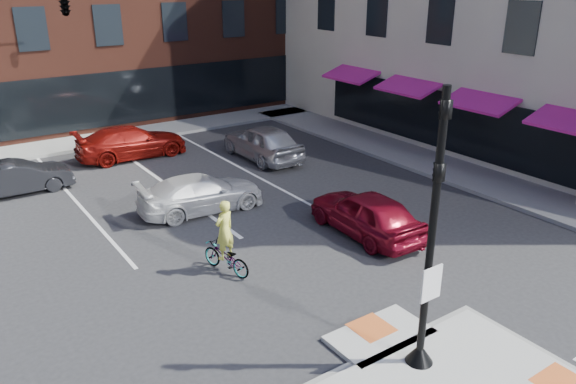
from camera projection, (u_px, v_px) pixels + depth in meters
ground at (432, 376)px, 11.87m from camera, size 120.00×120.00×0.00m
refuge_island at (442, 381)px, 11.66m from camera, size 5.40×4.65×0.13m
sidewalk_e at (427, 161)px, 25.23m from camera, size 3.00×24.00×0.15m
sidewalk_n at (159, 129)px, 30.28m from camera, size 26.00×3.00×0.15m
signal_pole at (428, 270)px, 11.32m from camera, size 0.60×0.60×5.98m
mast_arm_signal at (27, 21)px, 21.55m from camera, size 6.10×2.24×8.00m
red_sedan at (366, 213)px, 18.05m from camera, size 1.90×4.41×1.48m
white_pickup at (201, 193)px, 19.91m from camera, size 4.64×2.17×1.31m
bg_car_dark at (18, 177)px, 21.48m from camera, size 3.91×1.38×1.28m
bg_car_silver at (263, 142)px, 25.43m from camera, size 1.93×4.74×1.61m
bg_car_red at (131, 142)px, 25.67m from camera, size 5.06×2.20×1.45m
cyclist at (225, 249)px, 15.74m from camera, size 1.05×1.82×2.18m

